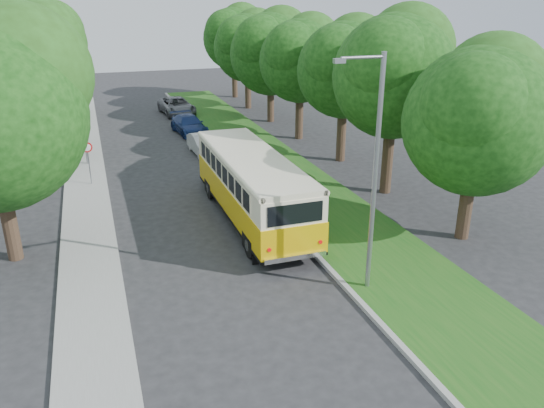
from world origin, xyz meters
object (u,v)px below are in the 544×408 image
object	(u,v)px
lamppost_far	(78,97)
car_grey	(177,106)
lamppost_near	(373,169)
car_silver	(227,177)
car_white	(204,144)
car_blue	(189,125)
vintage_bus	(252,188)

from	to	relation	value
lamppost_far	car_grey	distance (m)	15.67
lamppost_near	car_silver	xyz separation A→B (m)	(-1.89, 11.77, -3.74)
car_white	car_grey	bearing A→B (deg)	84.75
lamppost_near	car_blue	distance (m)	24.80
car_silver	car_grey	world-z (taller)	car_grey
car_silver	car_grey	size ratio (longest dim) A/B	0.71
lamppost_far	car_silver	world-z (taller)	lamppost_far
lamppost_near	vintage_bus	distance (m)	7.86
car_silver	car_white	world-z (taller)	car_white
car_white	car_grey	world-z (taller)	car_grey
car_blue	vintage_bus	bearing A→B (deg)	-97.70
lamppost_near	car_grey	distance (m)	31.95
car_blue	car_grey	xyz separation A→B (m)	(0.31, 7.24, 0.05)
lamppost_near	lamppost_far	distance (m)	20.53
car_silver	vintage_bus	bearing A→B (deg)	-108.54
lamppost_near	car_blue	bearing A→B (deg)	93.54
vintage_bus	car_silver	size ratio (longest dim) A/B	2.84
lamppost_far	vintage_bus	size ratio (longest dim) A/B	0.71
vintage_bus	car_white	distance (m)	11.65
lamppost_far	car_white	size ratio (longest dim) A/B	1.94
lamppost_near	lamppost_far	size ratio (longest dim) A/B	1.07
vintage_bus	car_white	world-z (taller)	vintage_bus
lamppost_far	car_white	bearing A→B (deg)	1.59
car_grey	lamppost_near	bearing A→B (deg)	-92.57
lamppost_near	car_blue	xyz separation A→B (m)	(-1.51, 24.48, -3.69)
lamppost_near	car_silver	size ratio (longest dim) A/B	2.15
lamppost_far	car_blue	distance (m)	10.11
car_blue	car_grey	distance (m)	7.25
car_silver	car_blue	distance (m)	12.71
car_blue	car_white	bearing A→B (deg)	-97.80
vintage_bus	car_grey	bearing A→B (deg)	88.26
lamppost_near	car_white	distance (m)	19.14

